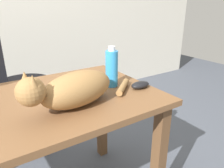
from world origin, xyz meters
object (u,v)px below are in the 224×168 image
cat (74,89)px  computer_mouse (140,85)px  office_chair (19,99)px  water_bottle (112,68)px

cat → computer_mouse: bearing=0.4°
computer_mouse → office_chair: bearing=117.5°
office_chair → computer_mouse: office_chair is taller
computer_mouse → water_bottle: 0.18m
office_chair → cat: bearing=-84.2°
office_chair → water_bottle: 0.96m
cat → water_bottle: size_ratio=2.76×
cat → water_bottle: 0.30m
office_chair → computer_mouse: bearing=-62.5°
computer_mouse → cat: bearing=-179.6°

